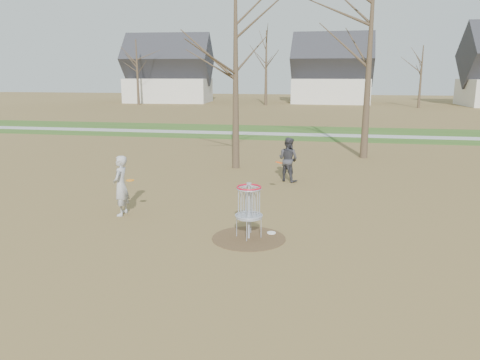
# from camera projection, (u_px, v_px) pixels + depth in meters

# --- Properties ---
(ground) EXTENTS (160.00, 160.00, 0.00)m
(ground) POSITION_uv_depth(u_px,v_px,m) (249.00, 238.00, 11.37)
(ground) COLOR brown
(ground) RESTS_ON ground
(green_band) EXTENTS (160.00, 8.00, 0.01)m
(green_band) POSITION_uv_depth(u_px,v_px,m) (301.00, 133.00, 31.48)
(green_band) COLOR #2D5119
(green_band) RESTS_ON ground
(footpath) EXTENTS (160.00, 1.50, 0.01)m
(footpath) POSITION_uv_depth(u_px,v_px,m) (300.00, 134.00, 30.52)
(footpath) COLOR #9E9E99
(footpath) RESTS_ON green_band
(dirt_circle) EXTENTS (1.80, 1.80, 0.01)m
(dirt_circle) POSITION_uv_depth(u_px,v_px,m) (249.00, 238.00, 11.37)
(dirt_circle) COLOR #47331E
(dirt_circle) RESTS_ON ground
(player_standing) EXTENTS (0.45, 0.64, 1.70)m
(player_standing) POSITION_uv_depth(u_px,v_px,m) (121.00, 186.00, 13.08)
(player_standing) COLOR #AAAAAA
(player_standing) RESTS_ON ground
(player_throwing) EXTENTS (0.99, 0.92, 1.64)m
(player_throwing) POSITION_uv_depth(u_px,v_px,m) (288.00, 159.00, 17.24)
(player_throwing) COLOR #36363B
(player_throwing) RESTS_ON ground
(disc_grounded) EXTENTS (0.22, 0.22, 0.02)m
(disc_grounded) POSITION_uv_depth(u_px,v_px,m) (271.00, 233.00, 11.71)
(disc_grounded) COLOR white
(disc_grounded) RESTS_ON dirt_circle
(discs_in_play) EXTENTS (3.98, 3.10, 0.14)m
(discs_in_play) POSITION_uv_depth(u_px,v_px,m) (214.00, 170.00, 13.81)
(discs_in_play) COLOR #FB4C0D
(discs_in_play) RESTS_ON ground
(disc_golf_basket) EXTENTS (0.64, 0.64, 1.35)m
(disc_golf_basket) POSITION_uv_depth(u_px,v_px,m) (249.00, 202.00, 11.16)
(disc_golf_basket) COLOR #9EA3AD
(disc_golf_basket) RESTS_ON ground
(bare_trees) EXTENTS (52.62, 44.98, 9.00)m
(bare_trees) POSITION_uv_depth(u_px,v_px,m) (331.00, 58.00, 44.13)
(bare_trees) COLOR #382B1E
(bare_trees) RESTS_ON ground
(houses_row) EXTENTS (56.51, 10.01, 7.26)m
(houses_row) POSITION_uv_depth(u_px,v_px,m) (350.00, 76.00, 60.15)
(houses_row) COLOR silver
(houses_row) RESTS_ON ground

